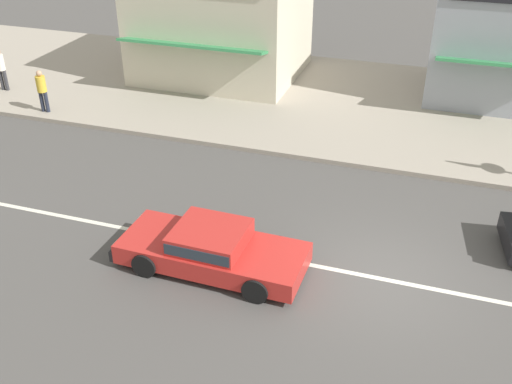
# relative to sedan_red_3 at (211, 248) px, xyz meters

# --- Properties ---
(ground_plane) EXTENTS (160.00, 160.00, 0.00)m
(ground_plane) POSITION_rel_sedan_red_3_xyz_m (3.88, 0.78, -0.53)
(ground_plane) COLOR #4C4947
(lane_centre_stripe) EXTENTS (50.40, 0.14, 0.01)m
(lane_centre_stripe) POSITION_rel_sedan_red_3_xyz_m (3.88, 0.78, -0.53)
(lane_centre_stripe) COLOR silver
(lane_centre_stripe) RESTS_ON ground
(kerb_strip) EXTENTS (68.00, 10.00, 0.15)m
(kerb_strip) POSITION_rel_sedan_red_3_xyz_m (3.88, 10.97, -0.46)
(kerb_strip) COLOR #9E9384
(kerb_strip) RESTS_ON ground
(sedan_red_3) EXTENTS (4.50, 1.92, 1.06)m
(sedan_red_3) POSITION_rel_sedan_red_3_xyz_m (0.00, 0.00, 0.00)
(sedan_red_3) COLOR red
(sedan_red_3) RESTS_ON ground
(pedestrian_mid_kerb) EXTENTS (0.34, 0.34, 1.55)m
(pedestrian_mid_kerb) POSITION_rel_sedan_red_3_xyz_m (-9.15, 6.53, 0.51)
(pedestrian_mid_kerb) COLOR #232838
(pedestrian_mid_kerb) RESTS_ON kerb_strip
(pedestrian_by_shop) EXTENTS (0.34, 0.34, 1.65)m
(pedestrian_by_shop) POSITION_rel_sedan_red_3_xyz_m (-12.01, 7.91, 0.58)
(pedestrian_by_shop) COLOR #333338
(pedestrian_by_shop) RESTS_ON kerb_strip
(shopfront_corner_warung) EXTENTS (4.88, 5.08, 4.73)m
(shopfront_corner_warung) POSITION_rel_sedan_red_3_xyz_m (6.28, 13.21, 1.99)
(shopfront_corner_warung) COLOR #999EA8
(shopfront_corner_warung) RESTS_ON kerb_strip
(shopfront_mid_block) EXTENTS (6.48, 6.37, 4.68)m
(shopfront_mid_block) POSITION_rel_sedan_red_3_xyz_m (-4.52, 12.53, 1.96)
(shopfront_mid_block) COLOR beige
(shopfront_mid_block) RESTS_ON kerb_strip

